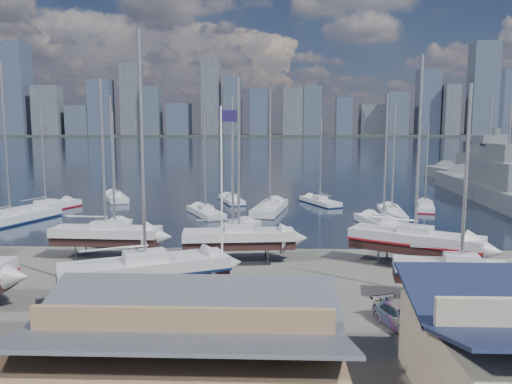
{
  "coord_description": "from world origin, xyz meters",
  "views": [
    {
      "loc": [
        3.53,
        -44.29,
        10.94
      ],
      "look_at": [
        1.62,
        8.0,
        4.14
      ],
      "focal_mm": 35.0,
      "sensor_mm": 36.0,
      "label": 1
    }
  ],
  "objects_px": {
    "naval_ship_west": "(487,177)",
    "flagpole": "(223,189)",
    "naval_ship_east": "(505,192)",
    "car_a": "(39,338)"
  },
  "relations": [
    {
      "from": "naval_ship_west",
      "to": "flagpole",
      "type": "height_order",
      "value": "naval_ship_west"
    },
    {
      "from": "naval_ship_east",
      "to": "naval_ship_west",
      "type": "bearing_deg",
      "value": -13.67
    },
    {
      "from": "naval_ship_west",
      "to": "flagpole",
      "type": "relative_size",
      "value": 3.38
    },
    {
      "from": "naval_ship_west",
      "to": "car_a",
      "type": "height_order",
      "value": "naval_ship_west"
    },
    {
      "from": "naval_ship_east",
      "to": "naval_ship_west",
      "type": "relative_size",
      "value": 1.16
    },
    {
      "from": "naval_ship_east",
      "to": "car_a",
      "type": "xyz_separation_m",
      "value": [
        -44.94,
        -49.6,
        -1.01
      ]
    },
    {
      "from": "car_a",
      "to": "flagpole",
      "type": "height_order",
      "value": "flagpole"
    },
    {
      "from": "naval_ship_east",
      "to": "flagpole",
      "type": "bearing_deg",
      "value": 141.6
    },
    {
      "from": "car_a",
      "to": "flagpole",
      "type": "relative_size",
      "value": 0.31
    },
    {
      "from": "naval_ship_east",
      "to": "car_a",
      "type": "bearing_deg",
      "value": 141.04
    }
  ]
}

